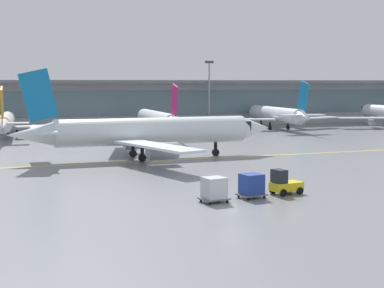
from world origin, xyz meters
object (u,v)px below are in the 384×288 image
Objects in this scene: gate_airplane_4 at (276,115)px; taxiing_regional_jet at (149,132)px; cargo_dolly_lead at (252,185)px; cargo_dolly_trailing at (214,189)px; apron_light_mast_2 at (209,91)px; gate_airplane_3 at (158,120)px; baggage_tug at (284,184)px; gate_airplane_2 at (6,122)px.

gate_airplane_4 is 49.48m from taxiing_regional_jet.
cargo_dolly_lead is at bearing -87.33° from taxiing_regional_jet.
apron_light_mast_2 is (24.31, 72.01, 6.40)m from cargo_dolly_trailing.
cargo_dolly_trailing is (-34.96, -62.47, -1.78)m from gate_airplane_4.
cargo_dolly_trailing is at bearing 151.56° from gate_airplane_4.
taxiing_regional_jet is 13.73× the size of cargo_dolly_lead.
cargo_dolly_lead is at bearing 173.07° from gate_airplane_3.
taxiing_regional_jet is 13.73× the size of cargo_dolly_trailing.
cargo_dolly_lead is at bearing 180.00° from baggage_tug.
gate_airplane_2 reaches higher than baggage_tug.
taxiing_regional_jet reaches higher than baggage_tug.
gate_airplane_4 is at bearing -41.83° from apron_light_mast_2.
cargo_dolly_lead is (19.07, -59.06, -1.53)m from gate_airplane_2.
gate_airplane_2 is 62.08m from cargo_dolly_lead.
gate_airplane_4 is at bearing 51.81° from cargo_dolly_lead.
cargo_dolly_trailing is at bearing -180.00° from cargo_dolly_lead.
gate_airplane_3 reaches higher than baggage_tug.
cargo_dolly_lead is 3.46m from cargo_dolly_trailing.
gate_airplane_4 is (25.30, 5.34, 0.14)m from gate_airplane_3.
gate_airplane_4 reaches higher than gate_airplane_2.
taxiing_regional_jet is (-8.59, -30.70, 0.54)m from gate_airplane_3.
taxiing_regional_jet is 26.54m from cargo_dolly_trailing.
gate_airplane_4 reaches higher than cargo_dolly_lead.
cargo_dolly_lead is at bearing 0.00° from cargo_dolly_trailing.
gate_airplane_3 reaches higher than cargo_dolly_lead.
baggage_tug reaches higher than cargo_dolly_lead.
apron_light_mast_2 reaches higher than gate_airplane_2.
gate_airplane_4 reaches higher than gate_airplane_3.
gate_airplane_2 is 50.70m from gate_airplane_4.
apron_light_mast_2 reaches higher than gate_airplane_4.
gate_airplane_3 is 56.83m from cargo_dolly_lead.
gate_airplane_2 is 10.98× the size of cargo_dolly_trailing.
taxiing_regional_jet is 25.95m from cargo_dolly_lead.
cargo_dolly_trailing is (-6.58, -1.29, 0.16)m from baggage_tug.
taxiing_regional_jet is at bearing -117.02° from apron_light_mast_2.
cargo_dolly_lead is at bearing 153.74° from gate_airplane_4.
gate_airplane_3 is 2.00× the size of apron_light_mast_2.
baggage_tug is 1.19× the size of cargo_dolly_lead.
cargo_dolly_trailing is (-9.66, -57.13, -1.64)m from gate_airplane_3.
apron_light_mast_2 is at bearing -45.16° from gate_airplane_3.
apron_light_mast_2 is at bearing 48.96° from gate_airplane_4.
taxiing_regional_jet reaches higher than gate_airplane_3.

